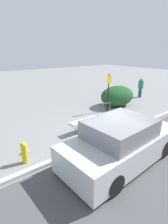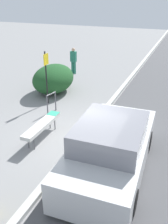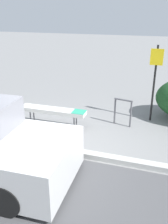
# 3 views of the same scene
# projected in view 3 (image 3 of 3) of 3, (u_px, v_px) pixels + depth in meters

# --- Properties ---
(ground_plane) EXTENTS (60.00, 60.00, 0.00)m
(ground_plane) POSITION_uv_depth(u_px,v_px,m) (51.00, 150.00, 6.14)
(ground_plane) COLOR gray
(curb) EXTENTS (60.00, 0.20, 0.13)m
(curb) POSITION_uv_depth(u_px,v_px,m) (50.00, 148.00, 6.11)
(curb) COLOR #B7B7B2
(curb) RESTS_ON ground_plane
(bench) EXTENTS (1.97, 0.38, 0.57)m
(bench) POSITION_uv_depth(u_px,v_px,m) (53.00, 111.00, 7.21)
(bench) COLOR #515156
(bench) RESTS_ON ground_plane
(bike_rack) EXTENTS (0.55, 0.16, 0.83)m
(bike_rack) POSITION_uv_depth(u_px,v_px,m) (123.00, 110.00, 7.29)
(bike_rack) COLOR #515156
(bike_rack) RESTS_ON ground_plane
(sign_post) EXTENTS (0.36, 0.08, 2.30)m
(sign_post) POSITION_uv_depth(u_px,v_px,m) (155.00, 77.00, 7.27)
(sign_post) COLOR black
(sign_post) RESTS_ON ground_plane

